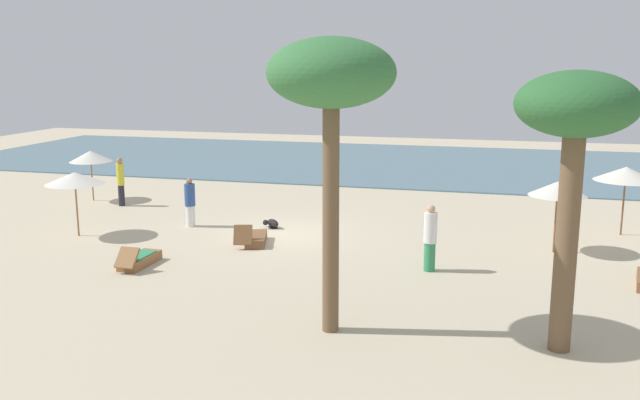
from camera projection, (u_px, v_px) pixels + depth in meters
ground_plane at (282, 235)px, 22.85m from camera, size 60.00×60.00×0.00m
ocean_water at (373, 162)px, 38.95m from camera, size 48.00×16.00×0.06m
umbrella_0 at (75, 178)px, 22.35m from camera, size 1.91×1.91×2.14m
umbrella_1 at (558, 189)px, 20.39m from camera, size 1.72×1.72×2.18m
umbrella_2 at (91, 156)px, 28.07m from camera, size 1.71×1.71×2.08m
umbrella_3 at (626, 174)px, 22.43m from camera, size 2.04×2.04×2.30m
lounger_0 at (139, 260)px, 19.37m from camera, size 0.64×1.71×0.68m
lounger_1 at (255, 239)px, 21.68m from camera, size 1.00×1.75×0.73m
person_0 at (121, 181)px, 27.20m from camera, size 0.40×0.40×1.94m
person_1 at (430, 238)px, 18.77m from camera, size 0.52×0.52×1.87m
person_2 at (190, 202)px, 23.84m from camera, size 0.51×0.51×1.71m
palm_0 at (576, 120)px, 12.88m from camera, size 2.31×2.31×5.56m
palm_2 at (331, 81)px, 13.72m from camera, size 2.62×2.62×6.20m
dog at (272, 223)px, 23.73m from camera, size 0.64×0.62×0.32m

